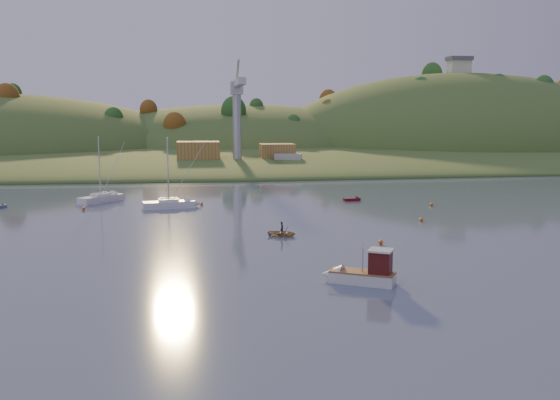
{
  "coord_description": "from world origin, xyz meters",
  "views": [
    {
      "loc": [
        -10.08,
        -41.68,
        14.63
      ],
      "look_at": [
        1.0,
        35.21,
        3.74
      ],
      "focal_mm": 40.0,
      "sensor_mm": 36.0,
      "label": 1
    }
  ],
  "objects": [
    {
      "name": "buoy_1",
      "position": [
        20.91,
        38.3,
        0.25
      ],
      "size": [
        0.5,
        0.5,
        0.5
      ],
      "primitive_type": "sphere",
      "color": "#EC560C",
      "rests_on": "ground"
    },
    {
      "name": "canoe",
      "position": [
        0.62,
        30.85,
        0.35
      ],
      "size": [
        4.0,
        3.38,
        0.71
      ],
      "primitive_type": "imported",
      "rotation": [
        0.0,
        0.0,
        1.25
      ],
      "color": "tan",
      "rests_on": "ground"
    },
    {
      "name": "shed_east",
      "position": [
        13.0,
        124.0,
        4.4
      ],
      "size": [
        9.0,
        7.0,
        4.0
      ],
      "primitive_type": "cube",
      "color": "olive",
      "rests_on": "wharf"
    },
    {
      "name": "buoy_0",
      "position": [
        10.92,
        24.58,
        0.25
      ],
      "size": [
        0.5,
        0.5,
        0.5
      ],
      "primitive_type": "sphere",
      "color": "#EC560C",
      "rests_on": "ground"
    },
    {
      "name": "shore_slope",
      "position": [
        0.0,
        165.0,
        0.0
      ],
      "size": [
        640.0,
        150.0,
        7.0
      ],
      "primitive_type": "ellipsoid",
      "color": "#3A5321",
      "rests_on": "ground"
    },
    {
      "name": "hilltop_house",
      "position": [
        95.0,
        195.0,
        33.4
      ],
      "size": [
        9.0,
        7.0,
        6.45
      ],
      "color": "beige",
      "rests_on": "hill_right"
    },
    {
      "name": "work_vessel",
      "position": [
        15.0,
        117.37,
        1.47
      ],
      "size": [
        16.99,
        9.69,
        4.13
      ],
      "rotation": [
        0.0,
        0.0,
        -0.26
      ],
      "color": "slate",
      "rests_on": "ground"
    },
    {
      "name": "dock_crane",
      "position": [
        2.0,
        118.39,
        17.17
      ],
      "size": [
        3.2,
        28.0,
        20.3
      ],
      "color": "#B7B7BC",
      "rests_on": "wharf"
    },
    {
      "name": "far_shore",
      "position": [
        0.0,
        230.0,
        0.0
      ],
      "size": [
        620.0,
        220.0,
        1.5
      ],
      "primitive_type": "cube",
      "color": "#3A5321",
      "rests_on": "ground"
    },
    {
      "name": "grey_dinghy",
      "position": [
        -39.27,
        59.19,
        0.2
      ],
      "size": [
        2.45,
        2.67,
        0.99
      ],
      "rotation": [
        0.0,
        0.0,
        0.88
      ],
      "color": "slate",
      "rests_on": "ground"
    },
    {
      "name": "paddler",
      "position": [
        0.62,
        30.85,
        0.74
      ],
      "size": [
        0.51,
        0.63,
        1.48
      ],
      "primitive_type": "imported",
      "rotation": [
        0.0,
        0.0,
        1.25
      ],
      "color": "black",
      "rests_on": "ground"
    },
    {
      "name": "ground",
      "position": [
        0.0,
        0.0,
        0.0
      ],
      "size": [
        500.0,
        500.0,
        0.0
      ],
      "primitive_type": "plane",
      "color": "#334154",
      "rests_on": "ground"
    },
    {
      "name": "buoy_3",
      "position": [
        -8.44,
        57.66,
        0.25
      ],
      "size": [
        0.5,
        0.5,
        0.5
      ],
      "primitive_type": "sphere",
      "color": "#EC560C",
      "rests_on": "ground"
    },
    {
      "name": "hill_center",
      "position": [
        10.0,
        210.0,
        0.0
      ],
      "size": [
        140.0,
        120.0,
        36.0
      ],
      "primitive_type": "ellipsoid",
      "color": "#3A5321",
      "rests_on": "ground"
    },
    {
      "name": "fishing_boat",
      "position": [
        4.07,
        9.34,
        0.92
      ],
      "size": [
        6.67,
        4.97,
        4.16
      ],
      "rotation": [
        0.0,
        0.0,
        2.63
      ],
      "color": "silver",
      "rests_on": "ground"
    },
    {
      "name": "buoy_2",
      "position": [
        -26.25,
        54.84,
        0.25
      ],
      "size": [
        0.5,
        0.5,
        0.5
      ],
      "primitive_type": "sphere",
      "color": "#EC560C",
      "rests_on": "ground"
    },
    {
      "name": "hillside_trees",
      "position": [
        0.0,
        185.0,
        0.0
      ],
      "size": [
        280.0,
        50.0,
        32.0
      ],
      "primitive_type": null,
      "color": "#264E1C",
      "rests_on": "ground"
    },
    {
      "name": "wharf",
      "position": [
        5.0,
        122.0,
        1.2
      ],
      "size": [
        42.0,
        16.0,
        2.4
      ],
      "primitive_type": "cube",
      "color": "slate",
      "rests_on": "ground"
    },
    {
      "name": "red_tender",
      "position": [
        17.19,
        59.13,
        0.22
      ],
      "size": [
        3.23,
        1.39,
        1.07
      ],
      "rotation": [
        0.0,
        0.0,
        0.11
      ],
      "color": "#530B0E",
      "rests_on": "ground"
    },
    {
      "name": "sailboat_near",
      "position": [
        -24.85,
        63.29,
        0.71
      ],
      "size": [
        6.93,
        7.44,
        10.86
      ],
      "rotation": [
        0.0,
        0.0,
        0.85
      ],
      "color": "silver",
      "rests_on": "ground"
    },
    {
      "name": "sailboat_far",
      "position": [
        -13.52,
        55.1,
        0.72
      ],
      "size": [
        8.19,
        3.84,
        10.93
      ],
      "rotation": [
        0.0,
        0.0,
        0.19
      ],
      "color": "white",
      "rests_on": "ground"
    },
    {
      "name": "hill_right",
      "position": [
        95.0,
        195.0,
        0.0
      ],
      "size": [
        150.0,
        130.0,
        60.0
      ],
      "primitive_type": "ellipsoid",
      "color": "#3A5321",
      "rests_on": "ground"
    },
    {
      "name": "shed_west",
      "position": [
        -8.0,
        123.0,
        4.8
      ],
      "size": [
        11.0,
        8.0,
        4.8
      ],
      "primitive_type": "cube",
      "color": "olive",
      "rests_on": "wharf"
    },
    {
      "name": "buoy_4",
      "position": [
        27.65,
        51.52,
        0.25
      ],
      "size": [
        0.5,
        0.5,
        0.5
      ],
      "primitive_type": "sphere",
      "color": "#EC560C",
      "rests_on": "ground"
    }
  ]
}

